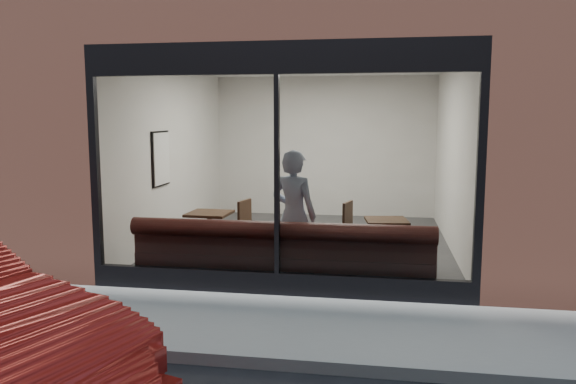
% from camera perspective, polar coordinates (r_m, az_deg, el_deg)
% --- Properties ---
extents(ground, '(120.00, 120.00, 0.00)m').
position_cam_1_polar(ground, '(5.49, -5.17, -16.95)').
color(ground, black).
rests_on(ground, ground).
extents(sidewalk_near, '(40.00, 2.00, 0.01)m').
position_cam_1_polar(sidewalk_near, '(6.39, -2.86, -13.25)').
color(sidewalk_near, gray).
rests_on(sidewalk_near, ground).
extents(kerb_near, '(40.00, 0.10, 0.12)m').
position_cam_1_polar(kerb_near, '(5.42, -5.31, -16.59)').
color(kerb_near, gray).
rests_on(kerb_near, ground).
extents(host_building_pier_left, '(2.50, 12.00, 3.20)m').
position_cam_1_polar(host_building_pier_left, '(13.80, -12.03, 4.65)').
color(host_building_pier_left, brown).
rests_on(host_building_pier_left, ground).
extents(host_building_pier_right, '(2.50, 12.00, 3.20)m').
position_cam_1_polar(host_building_pier_right, '(13.08, 20.34, 4.19)').
color(host_building_pier_right, brown).
rests_on(host_building_pier_right, ground).
extents(host_building_backfill, '(5.00, 6.00, 3.20)m').
position_cam_1_polar(host_building_backfill, '(15.89, 4.80, 5.17)').
color(host_building_backfill, brown).
rests_on(host_building_backfill, ground).
extents(cafe_floor, '(6.00, 6.00, 0.00)m').
position_cam_1_polar(cafe_floor, '(10.17, 1.95, -5.21)').
color(cafe_floor, '#2D2D30').
rests_on(cafe_floor, ground).
extents(cafe_ceiling, '(6.00, 6.00, 0.00)m').
position_cam_1_polar(cafe_ceiling, '(9.95, 2.03, 12.88)').
color(cafe_ceiling, white).
rests_on(cafe_ceiling, host_building_upper).
extents(cafe_wall_back, '(5.00, 0.00, 5.00)m').
position_cam_1_polar(cafe_wall_back, '(12.90, 3.72, 4.61)').
color(cafe_wall_back, silver).
rests_on(cafe_wall_back, ground).
extents(cafe_wall_left, '(0.00, 6.00, 6.00)m').
position_cam_1_polar(cafe_wall_left, '(10.55, -11.58, 3.79)').
color(cafe_wall_left, silver).
rests_on(cafe_wall_left, ground).
extents(cafe_wall_right, '(0.00, 6.00, 6.00)m').
position_cam_1_polar(cafe_wall_right, '(9.93, 16.42, 3.40)').
color(cafe_wall_right, silver).
rests_on(cafe_wall_right, ground).
extents(storefront_kick, '(5.00, 0.10, 0.30)m').
position_cam_1_polar(storefront_kick, '(7.31, -1.10, -9.31)').
color(storefront_kick, black).
rests_on(storefront_kick, ground).
extents(storefront_header, '(5.00, 0.10, 0.40)m').
position_cam_1_polar(storefront_header, '(7.03, -1.16, 13.50)').
color(storefront_header, black).
rests_on(storefront_header, host_building_upper).
extents(storefront_mullion, '(0.06, 0.10, 2.50)m').
position_cam_1_polar(storefront_mullion, '(7.03, -1.12, 1.67)').
color(storefront_mullion, black).
rests_on(storefront_mullion, storefront_kick).
extents(storefront_glass, '(4.80, 0.00, 4.80)m').
position_cam_1_polar(storefront_glass, '(7.00, -1.17, 1.64)').
color(storefront_glass, white).
rests_on(storefront_glass, storefront_kick).
extents(banquette, '(4.00, 0.55, 0.45)m').
position_cam_1_polar(banquette, '(7.67, -0.55, -7.91)').
color(banquette, '#391914').
rests_on(banquette, cafe_floor).
extents(person, '(0.78, 0.64, 1.84)m').
position_cam_1_polar(person, '(7.82, 0.59, -2.41)').
color(person, '#8F9FBA').
rests_on(person, cafe_floor).
extents(cafe_table_left, '(0.68, 0.68, 0.04)m').
position_cam_1_polar(cafe_table_left, '(9.11, -7.99, -2.18)').
color(cafe_table_left, black).
rests_on(cafe_table_left, cafe_floor).
extents(cafe_table_right, '(0.69, 0.69, 0.04)m').
position_cam_1_polar(cafe_table_right, '(8.54, 9.97, -2.88)').
color(cafe_table_right, black).
rests_on(cafe_table_right, cafe_floor).
extents(cafe_chair_left, '(0.51, 0.51, 0.04)m').
position_cam_1_polar(cafe_chair_left, '(9.29, -5.45, -5.09)').
color(cafe_chair_left, black).
rests_on(cafe_chair_left, cafe_floor).
extents(cafe_chair_right, '(0.48, 0.48, 0.04)m').
position_cam_1_polar(cafe_chair_right, '(9.10, 4.90, -5.35)').
color(cafe_chair_right, black).
rests_on(cafe_chair_right, cafe_floor).
extents(wall_poster, '(0.02, 0.67, 0.89)m').
position_cam_1_polar(wall_poster, '(9.92, -12.72, 3.33)').
color(wall_poster, white).
rests_on(wall_poster, cafe_wall_left).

